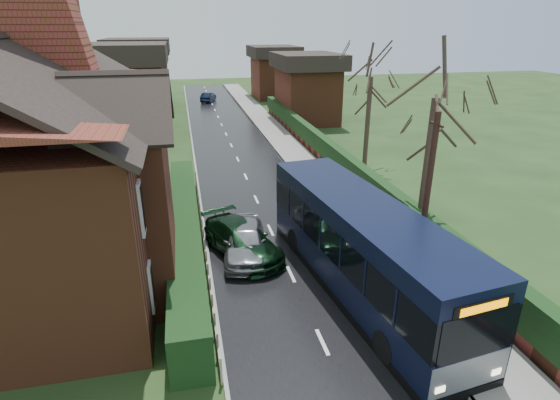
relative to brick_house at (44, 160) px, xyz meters
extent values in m
plane|color=#304E21|center=(8.73, -4.78, -4.38)|extent=(140.00, 140.00, 0.00)
cube|color=black|center=(8.73, 5.22, -4.37)|extent=(6.00, 100.00, 0.02)
cube|color=slate|center=(12.98, 5.22, -4.31)|extent=(2.50, 100.00, 0.14)
cube|color=gray|center=(11.78, 5.22, -4.31)|extent=(0.12, 100.00, 0.14)
cube|color=gray|center=(5.68, 5.22, -4.33)|extent=(0.12, 100.00, 0.10)
cube|color=black|center=(4.83, 0.22, -3.58)|extent=(1.20, 16.00, 1.60)
cube|color=brown|center=(14.53, 5.22, -4.08)|extent=(0.30, 50.00, 0.60)
cube|color=black|center=(14.53, 5.22, -3.18)|extent=(0.60, 50.00, 1.20)
cube|color=brown|center=(-0.27, 0.22, -1.38)|extent=(8.00, 14.00, 6.00)
cube|color=brown|center=(3.23, -2.78, -1.38)|extent=(2.50, 4.00, 6.00)
cube|color=brown|center=(0.73, 4.22, 4.82)|extent=(0.90, 1.40, 2.20)
cube|color=silver|center=(3.78, -4.78, -2.78)|extent=(0.08, 1.20, 1.60)
cube|color=black|center=(3.81, -4.78, -2.78)|extent=(0.03, 0.95, 1.35)
cube|color=silver|center=(3.78, -4.78, -0.18)|extent=(0.08, 1.20, 1.60)
cube|color=black|center=(3.81, -4.78, -0.18)|extent=(0.03, 0.95, 1.35)
cube|color=silver|center=(3.78, -0.78, -2.78)|extent=(0.08, 1.20, 1.60)
cube|color=black|center=(3.81, -0.78, -2.78)|extent=(0.03, 0.95, 1.35)
cube|color=silver|center=(3.78, -0.78, -0.18)|extent=(0.08, 1.20, 1.60)
cube|color=black|center=(3.81, -0.78, -0.18)|extent=(0.03, 0.95, 1.35)
cube|color=silver|center=(3.78, 3.22, -2.78)|extent=(0.08, 1.20, 1.60)
cube|color=black|center=(3.81, 3.22, -2.78)|extent=(0.03, 0.95, 1.35)
cube|color=silver|center=(3.78, 3.22, -0.18)|extent=(0.08, 1.20, 1.60)
cube|color=black|center=(3.81, 3.22, -0.18)|extent=(0.03, 0.95, 1.35)
cube|color=silver|center=(3.78, 5.72, -2.78)|extent=(0.08, 1.20, 1.60)
cube|color=black|center=(3.81, 5.72, -2.78)|extent=(0.03, 0.95, 1.35)
cube|color=silver|center=(3.78, 5.72, -0.18)|extent=(0.08, 1.20, 1.60)
cube|color=black|center=(3.81, 5.72, -0.18)|extent=(0.03, 0.95, 1.35)
cube|color=black|center=(10.93, -4.24, -3.45)|extent=(3.86, 11.24, 1.14)
cube|color=black|center=(10.93, -4.24, -2.28)|extent=(3.88, 11.24, 1.20)
cube|color=black|center=(10.93, -4.24, -1.35)|extent=(3.86, 11.24, 0.66)
cube|color=black|center=(10.93, -4.24, -4.20)|extent=(3.86, 11.24, 0.35)
cube|color=gray|center=(11.62, -9.66, -3.47)|extent=(2.40, 0.42, 1.00)
cube|color=black|center=(11.62, -9.69, -2.27)|extent=(2.25, 0.36, 1.30)
cube|color=black|center=(11.62, -9.69, -1.47)|extent=(1.75, 0.30, 0.35)
cube|color=#FF8C00|center=(11.62, -9.72, -1.47)|extent=(1.37, 0.21, 0.22)
cube|color=black|center=(11.62, -9.67, -4.15)|extent=(2.45, 0.45, 0.30)
cube|color=#FFF2CC|center=(10.75, -9.82, -3.67)|extent=(0.28, 0.08, 0.18)
cube|color=#FFF2CC|center=(12.49, -9.61, -3.67)|extent=(0.28, 0.08, 0.18)
cylinder|color=black|center=(10.25, -7.88, -3.89)|extent=(0.40, 0.99, 0.96)
cylinder|color=black|center=(12.50, -7.60, -3.89)|extent=(0.40, 0.99, 0.96)
cylinder|color=black|center=(9.37, -0.88, -3.89)|extent=(0.40, 0.99, 0.96)
cylinder|color=black|center=(11.62, -0.60, -3.89)|extent=(0.40, 0.99, 0.96)
imported|color=#A0A0A4|center=(7.23, -0.87, -3.65)|extent=(2.25, 4.44, 1.45)
imported|color=black|center=(7.13, -0.78, -3.70)|extent=(3.42, 5.03, 1.35)
imported|color=black|center=(8.43, 39.20, -3.79)|extent=(2.24, 3.79, 1.18)
cylinder|color=slate|center=(12.73, -7.78, -3.13)|extent=(0.07, 0.07, 2.49)
cube|color=silver|center=(12.73, -7.78, -2.06)|extent=(0.20, 0.36, 0.28)
cube|color=silver|center=(12.73, -7.78, -2.42)|extent=(0.18, 0.33, 0.25)
cylinder|color=black|center=(13.53, -3.78, -1.22)|extent=(0.22, 0.22, 6.31)
cube|color=black|center=(13.53, -3.78, 1.49)|extent=(0.10, 0.81, 0.07)
cylinder|color=#382B21|center=(14.73, -1.59, -1.18)|extent=(0.31, 0.31, 6.39)
cylinder|color=#382921|center=(17.19, 10.12, -1.42)|extent=(0.32, 0.32, 5.91)
cylinder|color=#3C3023|center=(-1.58, 5.22, -0.65)|extent=(0.34, 0.34, 7.45)
camera|label=1|loc=(5.15, -16.96, 4.63)|focal=28.00mm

